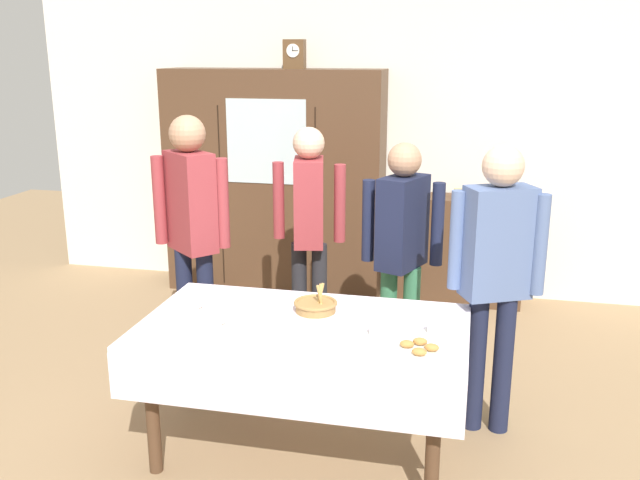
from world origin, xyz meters
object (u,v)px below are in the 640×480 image
Objects in this scene: wall_cabinet at (275,183)px; person_behind_table_right at (309,218)px; tea_cup_center at (288,328)px; spoon_center at (257,312)px; tea_cup_near_right at (192,306)px; mantel_clock at (295,54)px; bread_basket at (316,305)px; tea_cup_far_right at (215,322)px; pastry_plate at (419,349)px; person_by_cabinet at (192,219)px; person_beside_shelf at (496,263)px; dining_table at (302,345)px; spoon_mid_left at (365,321)px; bookshelf_low at (460,250)px; book_stack at (463,194)px; spoon_far_right at (287,301)px; tea_cup_mid_left at (377,332)px; person_near_right_end at (402,240)px; tea_cup_mid_right at (435,329)px.

person_behind_table_right is at bearing -63.57° from wall_cabinet.
spoon_center is at bearing 135.86° from tea_cup_center.
mantel_clock is at bearing 91.38° from tea_cup_near_right.
person_behind_table_right is (-0.31, 1.13, 0.21)m from bread_basket.
tea_cup_far_right is at bearing -144.89° from bread_basket.
pastry_plate is at bearing -7.01° from tea_cup_center.
person_by_cabinet reaches higher than person_beside_shelf.
mantel_clock is (-0.71, 2.59, 1.45)m from dining_table.
dining_table is 14.35× the size of spoon_mid_left.
book_stack is at bearing 180.00° from bookshelf_low.
tea_cup_center is 0.33m from bread_basket.
spoon_mid_left is at bearing -99.91° from bookshelf_low.
spoon_mid_left is at bearing -63.68° from wall_cabinet.
book_stack is (-0.00, 0.00, 0.49)m from bookshelf_low.
person_behind_table_right is (-1.03, -1.28, 0.53)m from bookshelf_low.
wall_cabinet is at bearing 131.93° from person_beside_shelf.
spoon_mid_left is (0.48, -0.19, 0.00)m from spoon_far_right.
tea_cup_mid_left and tea_cup_center have the same top height.
tea_cup_mid_left reaches higher than spoon_mid_left.
pastry_plate is 2.35× the size of spoon_far_right.
dining_table is at bearing -25.43° from spoon_center.
book_stack is 1.65m from person_behind_table_right.
tea_cup_near_right is 0.53m from spoon_far_right.
spoon_center is (0.16, 0.23, -0.02)m from tea_cup_far_right.
tea_cup_mid_left is 0.08× the size of person_beside_shelf.
spoon_far_right is at bearing -129.41° from person_near_right_end.
mantel_clock is 3.35m from pastry_plate.
tea_cup_mid_right is at bearing -4.84° from spoon_center.
wall_cabinet is at bearing 88.19° from person_by_cabinet.
spoon_mid_left is at bearing -29.40° from person_by_cabinet.
bread_basket is 0.72m from pastry_plate.
tea_cup_mid_left and tea_cup_mid_right have the same top height.
person_near_right_end is at bearing 105.81° from tea_cup_mid_right.
spoon_far_right is at bearing -83.55° from person_behind_table_right.
tea_cup_mid_left is at bearing -97.38° from bookshelf_low.
person_beside_shelf is at bearing 22.93° from tea_cup_far_right.
person_beside_shelf is (1.68, -2.09, -1.09)m from mantel_clock.
tea_cup_center reaches higher than pastry_plate.
spoon_mid_left is at bearing 0.65° from spoon_center.
person_beside_shelf is at bearing -83.90° from bookshelf_low.
spoon_mid_left is (0.29, -0.09, -0.03)m from bread_basket.
dining_table is 0.42m from tea_cup_mid_left.
dining_table is at bearing -70.83° from wall_cabinet.
wall_cabinet reaches higher than bread_basket.
person_near_right_end is at bearing 68.36° from tea_cup_center.
bookshelf_low is 3.80× the size of pastry_plate.
tea_cup_near_right reaches higher than pastry_plate.
book_stack is 2.71m from tea_cup_mid_left.
person_near_right_end is at bearing 64.67° from bread_basket.
wall_cabinet reaches higher than person_near_right_end.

